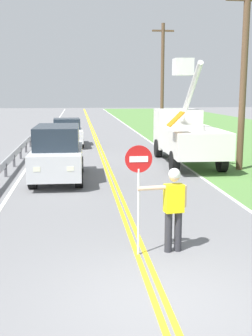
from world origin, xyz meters
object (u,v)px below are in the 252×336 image
object	(u,v)px
flagger_worker	(173,204)
oncoming_suv_nearest	(58,153)
oncoming_sedan_second	(67,133)
stop_sign_paddle	(139,176)
utility_bucket_truck	(185,133)
utility_pole_near	(244,76)
utility_pole_mid	(162,76)

from	to	relation	value
flagger_worker	oncoming_suv_nearest	world-z (taller)	oncoming_suv_nearest
flagger_worker	oncoming_suv_nearest	bearing A→B (deg)	109.57
flagger_worker	oncoming_sedan_second	bearing A→B (deg)	98.34
stop_sign_paddle	utility_bucket_truck	world-z (taller)	utility_bucket_truck
utility_bucket_truck	utility_pole_near	xyz separation A→B (m)	(1.89, -2.18, 2.64)
oncoming_sedan_second	utility_pole_mid	size ratio (longest dim) A/B	0.47
stop_sign_paddle	utility_pole_mid	size ratio (longest dim) A/B	0.26
flagger_worker	utility_pole_near	xyz separation A→B (m)	(5.05, 9.03, 2.99)
oncoming_suv_nearest	utility_pole_mid	bearing A→B (deg)	67.22
oncoming_sedan_second	stop_sign_paddle	bearing A→B (deg)	-84.07
stop_sign_paddle	utility_pole_mid	bearing A→B (deg)	77.59
flagger_worker	utility_pole_mid	bearing A→B (deg)	79.13
stop_sign_paddle	utility_pole_near	distance (m)	11.08
flagger_worker	stop_sign_paddle	world-z (taller)	stop_sign_paddle
oncoming_sedan_second	utility_pole_near	size ratio (longest dim) A/B	0.54
utility_pole_near	utility_bucket_truck	bearing A→B (deg)	130.96
oncoming_sedan_second	utility_pole_near	distance (m)	12.31
utility_bucket_truck	utility_pole_mid	distance (m)	15.66
oncoming_suv_nearest	oncoming_sedan_second	distance (m)	10.32
stop_sign_paddle	utility_bucket_truck	bearing A→B (deg)	70.89
oncoming_suv_nearest	oncoming_sedan_second	world-z (taller)	oncoming_suv_nearest
utility_bucket_truck	oncoming_suv_nearest	xyz separation A→B (m)	(-5.92, -3.44, -0.34)
flagger_worker	utility_pole_near	distance (m)	10.77
oncoming_sedan_second	utility_pole_near	bearing A→B (deg)	-49.61
utility_bucket_truck	oncoming_sedan_second	xyz separation A→B (m)	(-5.81, 6.87, -0.56)
utility_bucket_truck	utility_pole_mid	bearing A→B (deg)	82.82
flagger_worker	stop_sign_paddle	distance (m)	1.02
flagger_worker	utility_bucket_truck	xyz separation A→B (m)	(3.16, 11.21, 0.35)
utility_pole_near	oncoming_sedan_second	bearing A→B (deg)	130.39
utility_pole_near	stop_sign_paddle	bearing A→B (deg)	-122.45
utility_bucket_truck	oncoming_suv_nearest	world-z (taller)	utility_bucket_truck
utility_pole_near	utility_pole_mid	bearing A→B (deg)	89.92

